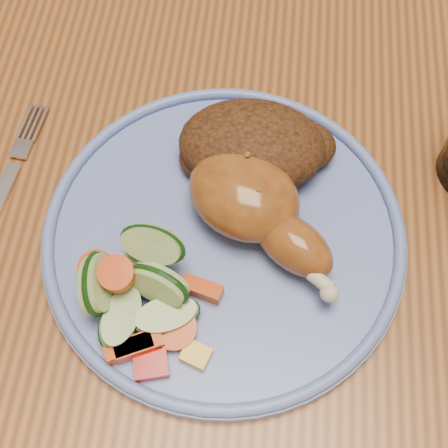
% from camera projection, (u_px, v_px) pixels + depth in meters
% --- Properties ---
extents(ground, '(4.00, 4.00, 0.00)m').
position_uv_depth(ground, '(266.00, 381.00, 1.21)').
color(ground, brown).
rests_on(ground, ground).
extents(dining_table, '(0.90, 1.40, 0.75)m').
position_uv_depth(dining_table, '(307.00, 219.00, 0.62)').
color(dining_table, '#945727').
rests_on(dining_table, ground).
extents(plate, '(0.30, 0.30, 0.01)m').
position_uv_depth(plate, '(224.00, 236.00, 0.51)').
color(plate, '#6078C4').
rests_on(plate, dining_table).
extents(plate_rim, '(0.29, 0.29, 0.01)m').
position_uv_depth(plate_rim, '(224.00, 230.00, 0.50)').
color(plate_rim, '#6078C4').
rests_on(plate_rim, plate).
extents(chicken_leg, '(0.14, 0.14, 0.05)m').
position_uv_depth(chicken_leg, '(256.00, 207.00, 0.49)').
color(chicken_leg, '#92521E').
rests_on(chicken_leg, plate).
extents(rice_pilaf, '(0.13, 0.09, 0.05)m').
position_uv_depth(rice_pilaf, '(255.00, 146.00, 0.52)').
color(rice_pilaf, '#4A2912').
rests_on(rice_pilaf, plate).
extents(vegetable_pile, '(0.11, 0.12, 0.06)m').
position_uv_depth(vegetable_pile, '(138.00, 292.00, 0.46)').
color(vegetable_pile, '#A50A05').
rests_on(vegetable_pile, plate).
extents(fork, '(0.03, 0.15, 0.00)m').
position_uv_depth(fork, '(3.00, 191.00, 0.53)').
color(fork, silver).
rests_on(fork, dining_table).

